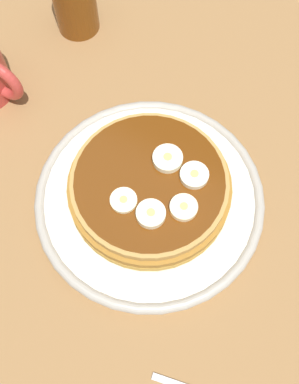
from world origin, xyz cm
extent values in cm
cube|color=olive|center=(0.00, 0.00, -1.50)|extent=(140.00, 140.00, 3.00)
cylinder|color=silver|center=(0.00, 0.00, 0.88)|extent=(26.18, 26.18, 1.75)
torus|color=#A19E96|center=(0.00, 0.00, 1.49)|extent=(26.62, 26.62, 1.23)
cylinder|color=#AC7B3F|center=(0.18, -0.01, 2.30)|extent=(17.27, 17.27, 1.09)
cylinder|color=gold|center=(0.18, 0.39, 3.39)|extent=(18.10, 18.10, 1.09)
cylinder|color=olive|center=(0.26, -0.11, 4.49)|extent=(18.02, 18.02, 1.09)
cylinder|color=#B38A47|center=(0.17, -0.31, 5.58)|extent=(17.10, 17.10, 1.09)
cylinder|color=#592B0A|center=(0.00, 0.00, 6.21)|extent=(16.20, 16.20, 0.16)
cylinder|color=#EEEBC5|center=(0.60, 2.98, 6.60)|extent=(3.28, 3.28, 0.95)
cylinder|color=tan|center=(0.60, 2.98, 7.12)|extent=(0.92, 0.92, 0.08)
cylinder|color=#F3EDBF|center=(-1.19, -3.44, 6.43)|extent=(2.84, 2.84, 0.62)
cylinder|color=tan|center=(-1.19, -3.44, 6.78)|extent=(0.80, 0.80, 0.08)
cylinder|color=#F2EAC3|center=(2.03, -3.48, 6.62)|extent=(3.07, 3.07, 0.98)
cylinder|color=tan|center=(2.03, -3.48, 7.15)|extent=(0.86, 0.86, 0.08)
cylinder|color=#EDE7C6|center=(3.99, 2.57, 6.56)|extent=(3.08, 3.08, 0.86)
cylinder|color=tan|center=(3.99, 2.57, 7.02)|extent=(0.86, 0.86, 0.08)
cylinder|color=#FCEBB9|center=(4.65, -1.25, 6.55)|extent=(2.91, 2.91, 0.85)
cylinder|color=tan|center=(4.65, -1.25, 7.02)|extent=(0.82, 0.82, 0.08)
torus|color=#B23833|center=(-22.97, 4.00, 4.50)|extent=(6.40, 1.36, 6.40)
camera|label=1|loc=(9.66, -17.93, 49.10)|focal=41.86mm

